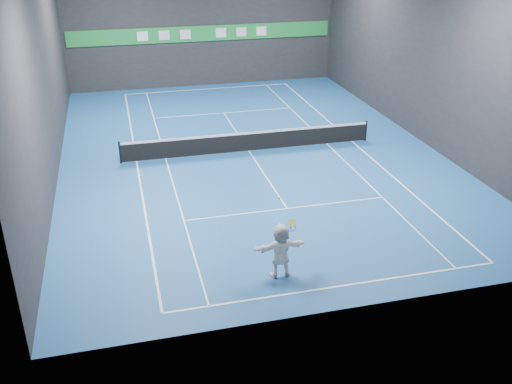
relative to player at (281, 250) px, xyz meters
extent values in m
plane|color=#1A5092|center=(1.59, 10.82, -0.92)|extent=(26.00, 26.00, 0.00)
cube|color=#242426|center=(1.59, 23.82, 3.58)|extent=(18.00, 0.10, 9.00)
cube|color=#242426|center=(1.59, -2.18, 3.58)|extent=(18.00, 0.10, 9.00)
cube|color=#242426|center=(-7.41, 10.82, 3.58)|extent=(0.10, 26.00, 9.00)
cube|color=#242426|center=(10.59, 10.82, 3.58)|extent=(0.10, 26.00, 9.00)
cube|color=white|center=(1.59, -1.07, -0.92)|extent=(10.98, 0.08, 0.01)
cube|color=white|center=(1.59, 22.71, -0.92)|extent=(10.98, 0.08, 0.01)
cube|color=white|center=(-3.90, 10.82, -0.92)|extent=(0.08, 23.78, 0.01)
cube|color=white|center=(7.08, 10.82, -0.92)|extent=(0.08, 23.78, 0.01)
cube|color=white|center=(-2.52, 10.82, -0.92)|extent=(0.06, 23.78, 0.01)
cube|color=white|center=(5.70, 10.82, -0.92)|extent=(0.06, 23.78, 0.01)
cube|color=white|center=(1.59, 4.42, -0.92)|extent=(8.23, 0.06, 0.01)
cube|color=white|center=(1.59, 17.22, -0.92)|extent=(8.23, 0.06, 0.01)
cube|color=white|center=(1.59, 10.82, -0.92)|extent=(0.06, 12.80, 0.01)
imported|color=white|center=(0.00, 0.00, 0.00)|extent=(1.72, 0.60, 1.84)
sphere|color=#D6F729|center=(-0.05, 0.06, 1.81)|extent=(0.07, 0.07, 0.07)
cylinder|color=black|center=(-4.61, 10.82, -0.38)|extent=(0.10, 0.10, 1.07)
cylinder|color=black|center=(7.79, 10.82, -0.38)|extent=(0.10, 0.10, 1.07)
cube|color=black|center=(1.59, 10.82, -0.45)|extent=(12.40, 0.03, 0.86)
cube|color=white|center=(1.59, 10.82, 0.03)|extent=(12.40, 0.04, 0.10)
cube|color=#1F903A|center=(1.59, 23.76, 2.58)|extent=(17.64, 0.06, 1.00)
cube|color=white|center=(-2.41, 23.70, 2.58)|extent=(0.70, 0.04, 0.60)
cube|color=silver|center=(-1.01, 23.70, 2.58)|extent=(0.70, 0.04, 0.60)
cube|color=silver|center=(0.39, 23.70, 2.58)|extent=(0.70, 0.04, 0.60)
cube|color=white|center=(2.79, 23.70, 2.58)|extent=(0.70, 0.04, 0.60)
cube|color=silver|center=(4.19, 23.70, 2.58)|extent=(0.70, 0.04, 0.60)
cube|color=white|center=(5.59, 23.70, 2.58)|extent=(0.70, 0.04, 0.60)
torus|color=#B4131F|center=(0.34, 0.05, 0.76)|extent=(0.43, 0.39, 0.23)
cylinder|color=#C1D54B|center=(0.38, 0.05, 0.92)|extent=(0.38, 0.32, 0.21)
cylinder|color=#AF1A12|center=(0.33, 0.05, 0.74)|extent=(0.11, 0.09, 0.17)
cylinder|color=#FFED0D|center=(0.25, 0.03, 0.58)|extent=(0.12, 0.22, 0.21)
camera|label=1|loc=(-4.55, -14.76, 9.42)|focal=40.00mm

